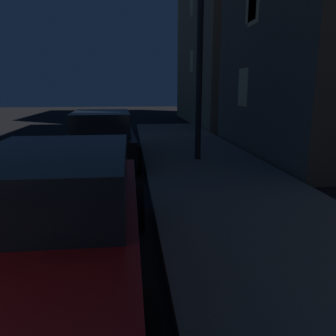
# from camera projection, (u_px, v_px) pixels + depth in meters

# --- Properties ---
(car_red) EXTENTS (1.95, 4.30, 1.43)m
(car_red) POSITION_uv_depth(u_px,v_px,m) (55.00, 218.00, 3.55)
(car_red) COLOR maroon
(car_red) RESTS_ON ground
(car_black) EXTENTS (2.10, 4.66, 1.43)m
(car_black) POSITION_uv_depth(u_px,v_px,m) (102.00, 137.00, 9.51)
(car_black) COLOR black
(car_black) RESTS_ON ground
(street_lamp) EXTENTS (0.44, 0.44, 5.91)m
(street_lamp) POSITION_uv_depth(u_px,v_px,m) (201.00, 8.00, 8.49)
(street_lamp) COLOR black
(street_lamp) RESTS_ON sidewalk
(building_far) EXTENTS (8.96, 11.21, 14.03)m
(building_far) POSITION_uv_depth(u_px,v_px,m) (266.00, 3.00, 19.96)
(building_far) COLOR #998466
(building_far) RESTS_ON ground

